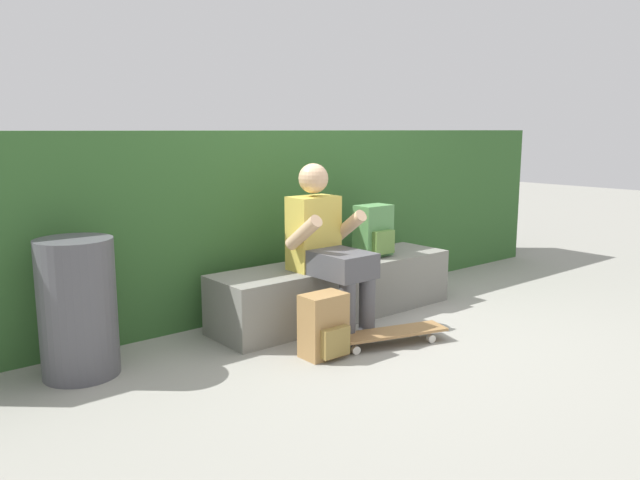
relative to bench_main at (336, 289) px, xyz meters
name	(u,v)px	position (x,y,z in m)	size (l,w,h in m)	color
ground_plane	(361,324)	(0.00, -0.27, -0.21)	(24.00, 24.00, 0.00)	gray
bench_main	(336,289)	(0.00, 0.00, 0.00)	(2.01, 0.51, 0.42)	gray
person_skater	(326,244)	(-0.28, -0.22, 0.41)	(0.49, 0.62, 1.17)	gold
skateboard_near_person	(389,334)	(-0.16, -0.71, -0.14)	(0.82, 0.42, 0.09)	olive
backpack_on_bench	(374,231)	(0.38, -0.01, 0.40)	(0.28, 0.23, 0.40)	#51894C
backpack_on_ground	(324,326)	(-0.62, -0.60, -0.02)	(0.28, 0.23, 0.40)	#A37A47
hedge_row	(281,214)	(0.05, 0.77, 0.49)	(5.94, 0.74, 1.39)	#305B29
trash_bin	(78,308)	(-1.90, 0.07, 0.19)	(0.43, 0.43, 0.80)	#4C4C51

